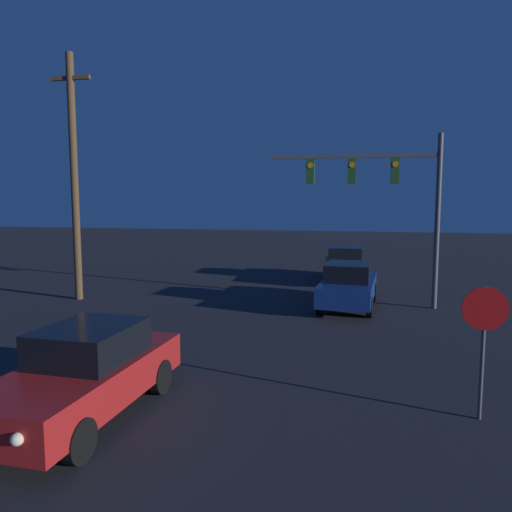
{
  "coord_description": "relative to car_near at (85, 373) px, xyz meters",
  "views": [
    {
      "loc": [
        2.79,
        0.52,
        3.86
      ],
      "look_at": [
        0.0,
        13.41,
        2.33
      ],
      "focal_mm": 35.0,
      "sensor_mm": 36.0,
      "label": 1
    }
  ],
  "objects": [
    {
      "name": "car_mid",
      "position": [
        4.25,
        10.02,
        0.0
      ],
      "size": [
        2.03,
        4.56,
        1.61
      ],
      "rotation": [
        0.0,
        0.0,
        -0.06
      ],
      "color": "navy",
      "rests_on": "ground_plane"
    },
    {
      "name": "traffic_signal_mast",
      "position": [
        5.44,
        10.54,
        3.4
      ],
      "size": [
        5.97,
        0.3,
        6.06
      ],
      "color": "#4C4C51",
      "rests_on": "ground_plane"
    },
    {
      "name": "stop_sign",
      "position": [
        6.79,
        1.37,
        0.85
      ],
      "size": [
        0.76,
        0.07,
        2.36
      ],
      "color": "#4C4C51",
      "rests_on": "ground_plane"
    },
    {
      "name": "car_far",
      "position": [
        3.89,
        15.73,
        0.0
      ],
      "size": [
        2.07,
        4.57,
        1.61
      ],
      "rotation": [
        0.0,
        0.0,
        3.21
      ],
      "color": "#1E4728",
      "rests_on": "ground_plane"
    },
    {
      "name": "utility_pole",
      "position": [
        -5.92,
        9.38,
        3.92
      ],
      "size": [
        1.58,
        0.28,
        9.15
      ],
      "color": "brown",
      "rests_on": "ground_plane"
    },
    {
      "name": "car_near",
      "position": [
        0.0,
        0.0,
        0.0
      ],
      "size": [
        1.95,
        4.54,
        1.61
      ],
      "rotation": [
        0.0,
        0.0,
        3.1
      ],
      "color": "#B21E1E",
      "rests_on": "ground_plane"
    }
  ]
}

